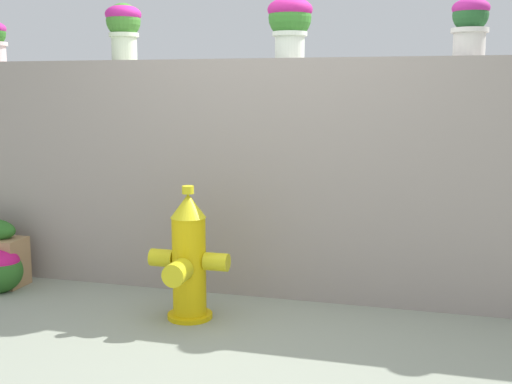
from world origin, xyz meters
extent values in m
plane|color=gray|center=(0.00, 0.00, 0.00)|extent=(24.00, 24.00, 0.00)
cube|color=gray|center=(0.00, 1.14, 0.84)|extent=(5.44, 0.38, 1.68)
cylinder|color=beige|center=(-1.22, 1.16, 1.79)|extent=(0.19, 0.19, 0.21)
cylinder|color=beige|center=(-1.22, 1.16, 1.87)|extent=(0.22, 0.22, 0.03)
sphere|color=#40812E|center=(-1.22, 1.16, 1.98)|extent=(0.26, 0.26, 0.26)
ellipsoid|color=#B72282|center=(-1.22, 1.16, 2.02)|extent=(0.27, 0.27, 0.14)
cylinder|color=silver|center=(0.06, 1.14, 1.77)|extent=(0.21, 0.21, 0.19)
cylinder|color=silver|center=(0.06, 1.14, 1.85)|extent=(0.24, 0.24, 0.03)
sphere|color=#357C2A|center=(0.06, 1.14, 1.96)|extent=(0.30, 0.30, 0.30)
ellipsoid|color=#B51F79|center=(0.06, 1.14, 2.02)|extent=(0.31, 0.31, 0.16)
cylinder|color=silver|center=(1.25, 1.15, 1.77)|extent=(0.20, 0.20, 0.18)
cylinder|color=silver|center=(1.25, 1.15, 1.85)|extent=(0.24, 0.24, 0.03)
sphere|color=#24592B|center=(1.25, 1.15, 1.95)|extent=(0.23, 0.23, 0.23)
ellipsoid|color=#B02483|center=(1.25, 1.15, 1.99)|extent=(0.24, 0.24, 0.13)
cylinder|color=#DFBA0C|center=(-0.43, 0.42, 0.01)|extent=(0.29, 0.29, 0.03)
cylinder|color=#DFBA0C|center=(-0.43, 0.42, 0.33)|extent=(0.22, 0.22, 0.67)
cone|color=gold|center=(-0.43, 0.42, 0.74)|extent=(0.23, 0.23, 0.15)
cylinder|color=gold|center=(-0.43, 0.42, 0.85)|extent=(0.08, 0.08, 0.05)
cylinder|color=gold|center=(-0.62, 0.42, 0.39)|extent=(0.16, 0.12, 0.12)
cylinder|color=gold|center=(-0.25, 0.42, 0.39)|extent=(0.16, 0.12, 0.12)
cylinder|color=gold|center=(-0.43, 0.23, 0.36)|extent=(0.14, 0.17, 0.14)
camera|label=1|loc=(1.05, -3.35, 1.48)|focal=45.32mm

